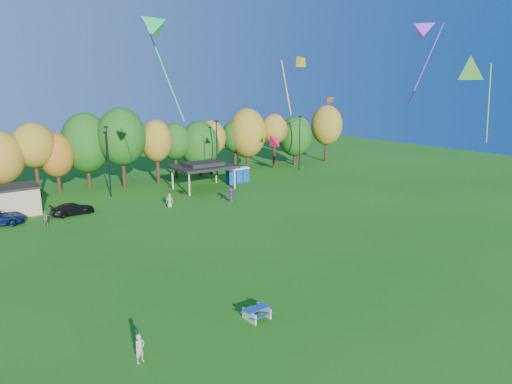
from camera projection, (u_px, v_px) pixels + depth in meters
ground at (305, 337)px, 26.20m from camera, size 160.00×160.00×0.00m
tree_line at (72, 148)px, 60.35m from camera, size 93.57×10.55×11.15m
lamp_posts at (108, 159)px, 57.92m from camera, size 64.50×0.25×9.09m
utility_building at (8, 201)px, 50.30m from camera, size 6.30×4.30×3.25m
pavilion at (203, 166)px, 62.70m from camera, size 8.20×6.20×3.77m
porta_potties at (238, 175)px, 67.31m from camera, size 3.75×1.46×2.18m
picnic_table at (257, 312)px, 28.20m from camera, size 1.70×1.44×0.71m
kite_flyer at (140, 348)px, 23.63m from camera, size 0.67×0.55×1.60m
car_d at (73, 209)px, 50.67m from camera, size 4.72×2.14×1.34m
far_person_0 at (46, 219)px, 46.28m from camera, size 1.04×0.50×1.72m
far_person_1 at (231, 195)px, 55.94m from camera, size 1.70×1.42×1.83m
far_person_2 at (170, 200)px, 53.72m from camera, size 0.96×0.81×1.67m
kite_0 at (427, 28)px, 45.28m from camera, size 4.66×4.05×8.72m
kite_5 at (472, 66)px, 36.94m from camera, size 4.97×3.18×7.97m
kite_7 at (273, 140)px, 30.11m from camera, size 1.50×1.27×1.29m
kite_8 at (150, 24)px, 29.39m from camera, size 3.90×3.55×7.55m
kite_9 at (299, 61)px, 38.44m from camera, size 1.38×3.25×5.42m
kite_13 at (332, 99)px, 53.95m from camera, size 1.19×1.45×1.36m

